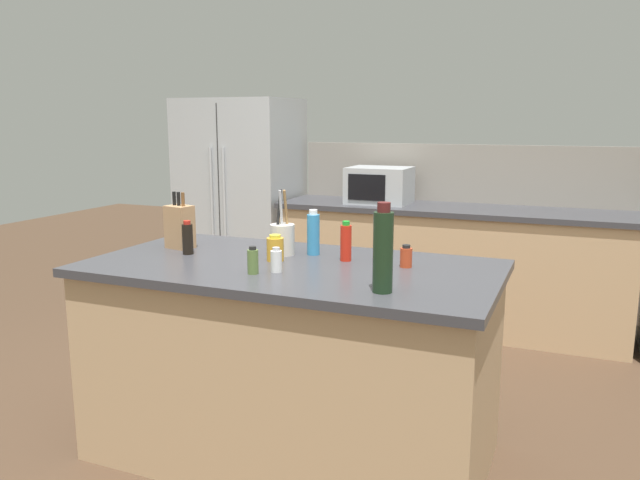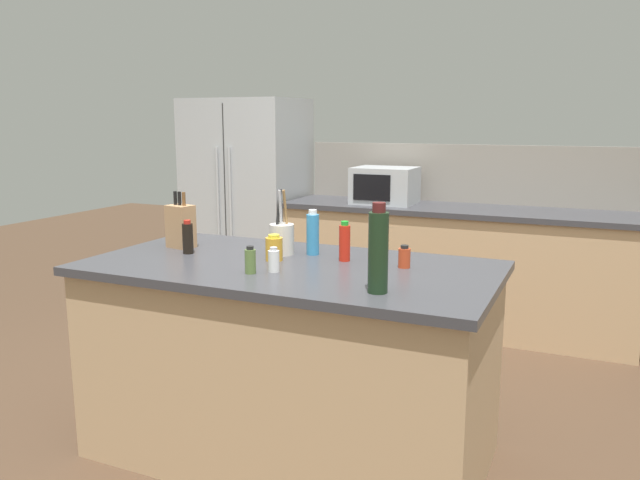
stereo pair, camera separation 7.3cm
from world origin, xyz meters
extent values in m
plane|color=#473323|center=(0.00, 0.00, 0.00)|extent=(14.00, 14.00, 0.00)
cube|color=tan|center=(0.30, 2.20, 0.45)|extent=(2.62, 0.62, 0.90)
cube|color=#38383D|center=(0.30, 2.20, 0.92)|extent=(2.66, 0.66, 0.04)
cube|color=gray|center=(0.30, 2.52, 1.17)|extent=(2.62, 0.03, 0.46)
cube|color=tan|center=(0.00, 0.00, 0.45)|extent=(1.82, 0.92, 0.90)
cube|color=#38383D|center=(0.00, 0.00, 0.92)|extent=(1.88, 0.98, 0.04)
cube|color=#ADB2B7|center=(-1.55, 2.25, 0.88)|extent=(0.96, 0.72, 1.77)
cube|color=#2D2D2D|center=(-1.55, 1.89, 0.88)|extent=(0.01, 0.00, 1.68)
cylinder|color=#ADB2B7|center=(-1.61, 1.87, 0.88)|extent=(0.02, 0.02, 0.97)
cylinder|color=#ADB2B7|center=(-1.49, 1.87, 0.88)|extent=(0.02, 0.02, 0.97)
cube|color=#ADB2B7|center=(-0.26, 2.20, 1.08)|extent=(0.48, 0.38, 0.28)
cube|color=black|center=(-0.31, 2.01, 1.08)|extent=(0.30, 0.01, 0.20)
cube|color=#A87C54|center=(-0.68, 0.11, 1.05)|extent=(0.15, 0.13, 0.22)
cylinder|color=black|center=(-0.72, 0.12, 1.20)|extent=(0.02, 0.02, 0.07)
cylinder|color=black|center=(-0.68, 0.11, 1.20)|extent=(0.02, 0.02, 0.07)
cylinder|color=brown|center=(-0.65, 0.11, 1.20)|extent=(0.02, 0.02, 0.07)
cylinder|color=beige|center=(-0.12, 0.17, 1.02)|extent=(0.12, 0.12, 0.15)
cylinder|color=olive|center=(-0.11, 0.18, 1.17)|extent=(0.01, 0.05, 0.18)
cylinder|color=black|center=(-0.14, 0.18, 1.17)|extent=(0.01, 0.05, 0.18)
cylinder|color=#B2B2B7|center=(-0.12, 0.16, 1.17)|extent=(0.01, 0.03, 0.18)
cylinder|color=gold|center=(-0.10, 0.03, 0.99)|extent=(0.08, 0.08, 0.11)
cylinder|color=gold|center=(-0.10, 0.03, 1.06)|extent=(0.05, 0.05, 0.02)
cylinder|color=red|center=(0.21, 0.16, 1.02)|extent=(0.05, 0.05, 0.17)
cylinder|color=green|center=(0.21, 0.16, 1.12)|extent=(0.03, 0.03, 0.02)
cylinder|color=#567038|center=(-0.07, -0.23, 0.99)|extent=(0.05, 0.05, 0.10)
cylinder|color=black|center=(-0.07, -0.23, 1.05)|extent=(0.03, 0.03, 0.02)
cylinder|color=black|center=(0.53, -0.29, 1.10)|extent=(0.08, 0.08, 0.31)
cylinder|color=#4C1919|center=(0.53, -0.29, 1.27)|extent=(0.05, 0.05, 0.04)
cylinder|color=#B73D1E|center=(0.50, 0.14, 0.98)|extent=(0.05, 0.05, 0.09)
cylinder|color=black|center=(0.50, 0.14, 1.03)|extent=(0.04, 0.04, 0.02)
cylinder|color=#3384BC|center=(0.02, 0.23, 1.04)|extent=(0.06, 0.06, 0.20)
cylinder|color=white|center=(0.02, 0.23, 1.15)|extent=(0.04, 0.04, 0.02)
cylinder|color=silver|center=(0.01, -0.16, 0.99)|extent=(0.05, 0.05, 0.09)
cylinder|color=#B2B2B7|center=(0.01, -0.16, 1.04)|extent=(0.03, 0.03, 0.02)
cylinder|color=black|center=(-0.56, 0.00, 1.01)|extent=(0.05, 0.05, 0.15)
cylinder|color=#B22319|center=(-0.56, 0.00, 1.10)|extent=(0.03, 0.03, 0.02)
camera|label=1|loc=(1.20, -2.52, 1.59)|focal=35.00mm
camera|label=2|loc=(1.27, -2.49, 1.59)|focal=35.00mm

